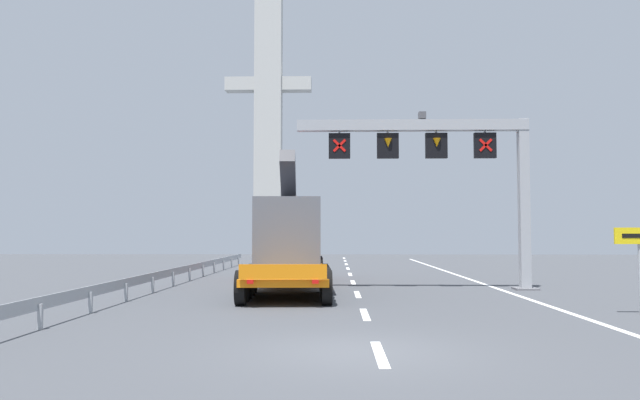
# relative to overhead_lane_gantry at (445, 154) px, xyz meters

# --- Properties ---
(ground) EXTENTS (112.00, 112.00, 0.00)m
(ground) POSITION_rel_overhead_lane_gantry_xyz_m (-4.05, -13.33, -5.46)
(ground) COLOR #424449
(lane_markings) EXTENTS (0.20, 54.09, 0.01)m
(lane_markings) POSITION_rel_overhead_lane_gantry_xyz_m (-3.64, 6.41, -5.45)
(lane_markings) COLOR silver
(lane_markings) RESTS_ON ground
(edge_line_right) EXTENTS (0.20, 63.00, 0.01)m
(edge_line_right) POSITION_rel_overhead_lane_gantry_xyz_m (2.15, -1.33, -5.45)
(edge_line_right) COLOR silver
(edge_line_right) RESTS_ON ground
(overhead_lane_gantry) EXTENTS (9.62, 0.90, 7.19)m
(overhead_lane_gantry) POSITION_rel_overhead_lane_gantry_xyz_m (0.00, 0.00, 0.00)
(overhead_lane_gantry) COLOR #9EA0A5
(overhead_lane_gantry) RESTS_ON ground
(heavy_haul_truck_orange) EXTENTS (3.53, 14.15, 5.30)m
(heavy_haul_truck_orange) POSITION_rel_overhead_lane_gantry_xyz_m (-6.38, 1.67, -3.47)
(heavy_haul_truck_orange) COLOR orange
(heavy_haul_truck_orange) RESTS_ON ground
(exit_sign_yellow) EXTENTS (1.44, 0.15, 2.41)m
(exit_sign_yellow) POSITION_rel_overhead_lane_gantry_xyz_m (4.03, -7.73, -3.64)
(exit_sign_yellow) COLOR #9EA0A5
(exit_sign_yellow) RESTS_ON ground
(guardrail_left) EXTENTS (0.13, 36.23, 0.76)m
(guardrail_left) POSITION_rel_overhead_lane_gantry_xyz_m (-11.43, 2.78, -4.90)
(guardrail_left) COLOR #999EA3
(guardrail_left) RESTS_ON ground
(bridge_pylon_distant) EXTENTS (9.00, 2.00, 28.79)m
(bridge_pylon_distant) POSITION_rel_overhead_lane_gantry_xyz_m (-11.43, 39.42, 9.32)
(bridge_pylon_distant) COLOR #B7B7B2
(bridge_pylon_distant) RESTS_ON ground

